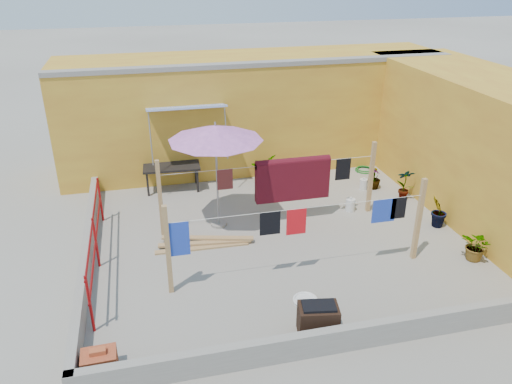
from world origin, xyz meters
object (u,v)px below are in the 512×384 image
at_px(brick_stack, 100,363).
at_px(green_hose, 364,170).
at_px(brazier, 318,320).
at_px(plant_back_a, 263,168).
at_px(water_jug_b, 363,184).
at_px(outdoor_table, 172,168).
at_px(water_jug_a, 350,205).
at_px(patio_umbrella, 215,133).
at_px(white_basin, 305,300).

distance_m(brick_stack, green_hose, 9.64).
relative_size(brazier, plant_back_a, 0.96).
bearing_deg(brick_stack, water_jug_b, 38.15).
xyz_separation_m(outdoor_table, water_jug_a, (4.15, -2.29, -0.47)).
bearing_deg(water_jug_b, brazier, -121.62).
xyz_separation_m(water_jug_b, green_hose, (0.58, 1.19, -0.11)).
distance_m(patio_umbrella, plant_back_a, 3.37).
height_order(brazier, white_basin, brazier).
distance_m(brazier, green_hose, 7.36).
bearing_deg(brazier, water_jug_a, 60.25).
bearing_deg(brazier, brick_stack, -178.84).
bearing_deg(plant_back_a, water_jug_b, -25.46).
xyz_separation_m(brazier, white_basin, (0.07, 0.83, -0.24)).
bearing_deg(water_jug_b, water_jug_a, -127.85).
xyz_separation_m(outdoor_table, plant_back_a, (2.50, 0.00, -0.25)).
bearing_deg(plant_back_a, patio_umbrella, -125.77).
height_order(brazier, green_hose, brazier).
xyz_separation_m(brick_stack, water_jug_a, (5.78, 4.11, -0.03)).
relative_size(outdoor_table, water_jug_b, 4.56).
height_order(patio_umbrella, brick_stack, patio_umbrella).
xyz_separation_m(patio_umbrella, brick_stack, (-2.49, -4.13, -2.06)).
height_order(brick_stack, green_hose, brick_stack).
bearing_deg(plant_back_a, white_basin, -96.11).
bearing_deg(patio_umbrella, green_hose, 25.68).
height_order(brick_stack, water_jug_a, brick_stack).
bearing_deg(green_hose, outdoor_table, -180.00).
xyz_separation_m(patio_umbrella, plant_back_a, (1.63, 2.27, -1.88)).
height_order(brick_stack, plant_back_a, plant_back_a).
height_order(outdoor_table, green_hose, outdoor_table).
bearing_deg(patio_umbrella, water_jug_b, 14.57).
bearing_deg(plant_back_a, outdoor_table, -180.00).
bearing_deg(plant_back_a, water_jug_a, -54.26).
xyz_separation_m(brick_stack, water_jug_b, (6.63, 5.21, -0.05)).
bearing_deg(white_basin, outdoor_table, 109.16).
bearing_deg(white_basin, water_jug_a, 55.06).
height_order(water_jug_a, plant_back_a, plant_back_a).
distance_m(patio_umbrella, white_basin, 4.05).
relative_size(patio_umbrella, green_hose, 4.68).
bearing_deg(white_basin, brick_stack, -165.67).
bearing_deg(outdoor_table, plant_back_a, 0.00).
height_order(brick_stack, white_basin, brick_stack).
distance_m(outdoor_table, white_basin, 5.85).
relative_size(water_jug_a, green_hose, 0.68).
bearing_deg(water_jug_b, plant_back_a, 154.54).
relative_size(water_jug_a, plant_back_a, 0.49).
bearing_deg(outdoor_table, brazier, -73.79).
distance_m(white_basin, green_hose, 6.61).
distance_m(patio_umbrella, brick_stack, 5.25).
bearing_deg(water_jug_b, patio_umbrella, -165.43).
height_order(water_jug_a, water_jug_b, water_jug_a).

